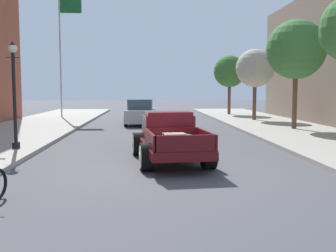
{
  "coord_description": "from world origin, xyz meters",
  "views": [
    {
      "loc": [
        -0.6,
        -11.38,
        2.31
      ],
      "look_at": [
        0.17,
        2.69,
        1.0
      ],
      "focal_mm": 42.75,
      "sensor_mm": 36.0,
      "label": 1
    }
  ],
  "objects_px": {
    "car_background_silver": "(141,113)",
    "flagpole": "(63,43)",
    "hotrod_truck_maroon": "(169,137)",
    "street_tree_second": "(296,50)",
    "street_tree_third": "(255,68)",
    "street_lamp_near": "(14,87)",
    "street_tree_farthest": "(230,72)"
  },
  "relations": [
    {
      "from": "car_background_silver",
      "to": "flagpole",
      "type": "relative_size",
      "value": 0.48
    },
    {
      "from": "hotrod_truck_maroon",
      "to": "car_background_silver",
      "type": "relative_size",
      "value": 1.15
    },
    {
      "from": "flagpole",
      "to": "street_tree_second",
      "type": "distance_m",
      "value": 17.37
    },
    {
      "from": "hotrod_truck_maroon",
      "to": "car_background_silver",
      "type": "xyz_separation_m",
      "value": [
        -1.08,
        12.98,
        0.01
      ]
    },
    {
      "from": "street_tree_third",
      "to": "hotrod_truck_maroon",
      "type": "bearing_deg",
      "value": -114.73
    },
    {
      "from": "street_tree_second",
      "to": "car_background_silver",
      "type": "bearing_deg",
      "value": 152.28
    },
    {
      "from": "car_background_silver",
      "to": "street_tree_second",
      "type": "distance_m",
      "value": 10.2
    },
    {
      "from": "street_lamp_near",
      "to": "street_tree_third",
      "type": "height_order",
      "value": "street_tree_third"
    },
    {
      "from": "hotrod_truck_maroon",
      "to": "street_lamp_near",
      "type": "distance_m",
      "value": 6.0
    },
    {
      "from": "street_tree_third",
      "to": "flagpole",
      "type": "bearing_deg",
      "value": 166.58
    },
    {
      "from": "street_lamp_near",
      "to": "street_tree_farthest",
      "type": "bearing_deg",
      "value": 58.43
    },
    {
      "from": "street_tree_farthest",
      "to": "street_tree_third",
      "type": "bearing_deg",
      "value": -85.43
    },
    {
      "from": "street_lamp_near",
      "to": "car_background_silver",
      "type": "bearing_deg",
      "value": 68.45
    },
    {
      "from": "flagpole",
      "to": "street_tree_second",
      "type": "relative_size",
      "value": 1.56
    },
    {
      "from": "car_background_silver",
      "to": "street_lamp_near",
      "type": "bearing_deg",
      "value": -111.55
    },
    {
      "from": "hotrod_truck_maroon",
      "to": "flagpole",
      "type": "height_order",
      "value": "flagpole"
    },
    {
      "from": "car_background_silver",
      "to": "street_tree_second",
      "type": "xyz_separation_m",
      "value": [
        8.43,
        -4.43,
        3.64
      ]
    },
    {
      "from": "street_lamp_near",
      "to": "street_tree_third",
      "type": "bearing_deg",
      "value": 46.63
    },
    {
      "from": "street_lamp_near",
      "to": "street_tree_second",
      "type": "bearing_deg",
      "value": 27.51
    },
    {
      "from": "hotrod_truck_maroon",
      "to": "flagpole",
      "type": "bearing_deg",
      "value": 110.95
    },
    {
      "from": "hotrod_truck_maroon",
      "to": "street_lamp_near",
      "type": "xyz_separation_m",
      "value": [
        -5.47,
        1.88,
        1.63
      ]
    },
    {
      "from": "car_background_silver",
      "to": "street_tree_third",
      "type": "bearing_deg",
      "value": 13.87
    },
    {
      "from": "street_lamp_near",
      "to": "flagpole",
      "type": "height_order",
      "value": "flagpole"
    },
    {
      "from": "street_tree_farthest",
      "to": "street_tree_second",
      "type": "bearing_deg",
      "value": -85.63
    },
    {
      "from": "car_background_silver",
      "to": "flagpole",
      "type": "xyz_separation_m",
      "value": [
        -5.91,
        5.28,
        5.0
      ]
    },
    {
      "from": "hotrod_truck_maroon",
      "to": "street_tree_farthest",
      "type": "bearing_deg",
      "value": 73.21
    },
    {
      "from": "hotrod_truck_maroon",
      "to": "street_tree_farthest",
      "type": "height_order",
      "value": "street_tree_farthest"
    },
    {
      "from": "flagpole",
      "to": "street_tree_third",
      "type": "bearing_deg",
      "value": -13.42
    },
    {
      "from": "car_background_silver",
      "to": "street_tree_farthest",
      "type": "distance_m",
      "value": 11.48
    },
    {
      "from": "street_tree_third",
      "to": "street_tree_farthest",
      "type": "height_order",
      "value": "street_tree_farthest"
    },
    {
      "from": "hotrod_truck_maroon",
      "to": "street_lamp_near",
      "type": "relative_size",
      "value": 1.31
    },
    {
      "from": "flagpole",
      "to": "street_tree_farthest",
      "type": "height_order",
      "value": "flagpole"
    }
  ]
}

